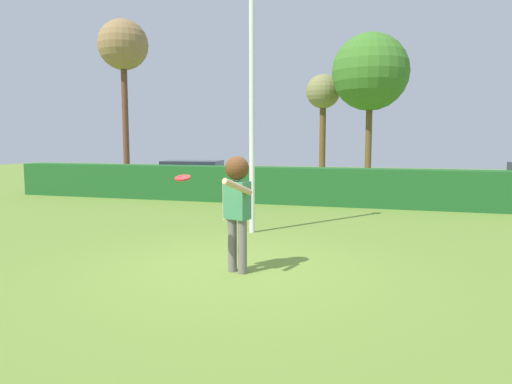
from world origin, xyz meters
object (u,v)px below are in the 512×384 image
(frisbee, at_px, (183,178))
(parked_car_white, at_px, (193,175))
(lamppost, at_px, (252,84))
(person, at_px, (237,197))
(birch_tree, at_px, (323,95))
(willow_tree, at_px, (123,48))
(oak_tree, at_px, (370,73))

(frisbee, height_order, parked_car_white, frisbee)
(frisbee, bearing_deg, lamppost, 92.65)
(frisbee, xyz_separation_m, parked_car_white, (-4.87, 11.06, -0.83))
(person, height_order, birch_tree, birch_tree)
(parked_car_white, bearing_deg, person, -62.32)
(person, height_order, willow_tree, willow_tree)
(oak_tree, distance_m, willow_tree, 11.65)
(parked_car_white, relative_size, oak_tree, 0.64)
(lamppost, bearing_deg, parked_car_white, 123.10)
(frisbee, distance_m, willow_tree, 17.96)
(oak_tree, bearing_deg, birch_tree, 147.85)
(lamppost, relative_size, willow_tree, 0.75)
(person, relative_size, willow_tree, 0.23)
(oak_tree, bearing_deg, willow_tree, -170.26)
(person, relative_size, birch_tree, 0.34)
(parked_car_white, bearing_deg, oak_tree, 38.33)
(lamppost, relative_size, birch_tree, 1.10)
(birch_tree, bearing_deg, frisbee, -87.58)
(person, distance_m, frisbee, 0.98)
(lamppost, bearing_deg, oak_tree, 81.82)
(lamppost, bearing_deg, frisbee, -87.35)
(person, height_order, frisbee, person)
(parked_car_white, distance_m, birch_tree, 8.55)
(oak_tree, bearing_deg, lamppost, -98.18)
(lamppost, height_order, oak_tree, oak_tree)
(frisbee, height_order, oak_tree, oak_tree)
(person, xyz_separation_m, parked_car_white, (-5.42, 10.32, -0.49))
(birch_tree, bearing_deg, willow_tree, -159.31)
(oak_tree, bearing_deg, frisbee, -95.61)
(parked_car_white, height_order, oak_tree, oak_tree)
(lamppost, relative_size, parked_car_white, 1.33)
(birch_tree, relative_size, oak_tree, 0.78)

